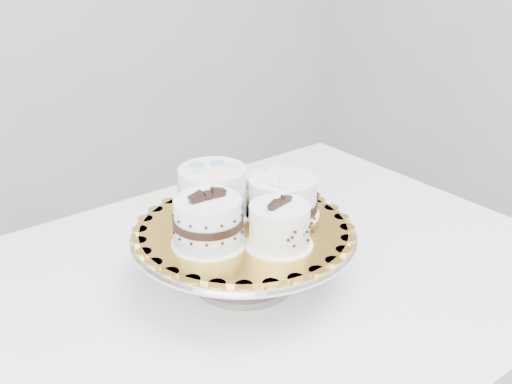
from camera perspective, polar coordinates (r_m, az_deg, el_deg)
table at (r=1.09m, az=-3.09°, el=-12.07°), size 1.22×0.83×0.75m
cake_stand at (r=1.03m, az=-1.08°, el=-4.93°), size 0.36×0.36×0.10m
cake_board at (r=1.01m, az=-1.10°, el=-3.31°), size 0.43×0.43×0.00m
cake_swirl at (r=0.95m, az=2.10°, el=-3.09°), size 0.10×0.10×0.08m
cake_banded at (r=0.95m, az=-4.27°, el=-2.80°), size 0.11×0.11×0.09m
cake_dots at (r=1.04m, az=-3.86°, el=0.08°), size 0.13×0.13×0.08m
cake_ribbon at (r=1.04m, az=2.42°, el=-0.47°), size 0.14×0.14×0.07m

